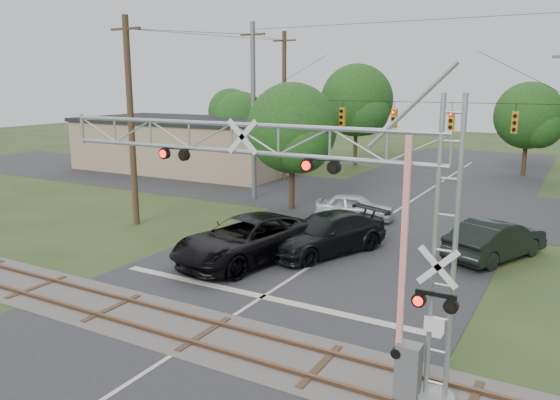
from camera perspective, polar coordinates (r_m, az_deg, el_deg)
The scene contains 13 objects.
ground at distance 16.33m, azimuth -12.32°, elevation -16.31°, with size 160.00×160.00×0.00m, color #283E1C.
road_main at distance 24.02m, azimuth 3.82°, elevation -6.55°, with size 14.00×90.00×0.02m, color #29292B.
road_cross at distance 36.71m, azimuth 13.38°, elevation -0.26°, with size 90.00×12.00×0.02m, color #29292B.
railroad_track at distance 17.67m, azimuth -7.89°, elevation -13.71°, with size 90.00×3.20×0.17m.
crossing_gantry at distance 13.97m, azimuth 2.63°, elevation -0.30°, with size 12.21×0.96×7.50m.
traffic_signal_span at distance 31.85m, azimuth 13.46°, elevation 8.32°, with size 19.34×0.36×11.50m.
pickup_black at distance 23.98m, azimuth -3.50°, elevation -4.13°, with size 3.27×7.10×1.97m, color black.
car_dark at distance 25.20m, azimuth 4.85°, elevation -3.52°, with size 2.55×6.28×1.82m, color black.
sedan_silver at distance 31.37m, azimuth 7.79°, elevation -0.75°, with size 1.78×4.43×1.51m, color silver.
suv_dark at distance 26.08m, azimuth 21.64°, elevation -3.84°, with size 1.91×5.47×1.80m, color black.
commercial_building at distance 49.83m, azimuth -9.60°, elevation 5.80°, with size 19.84×10.37×4.60m.
utility_poles at distance 33.71m, azimuth 17.32°, elevation 8.88°, with size 26.30×28.54×12.77m.
treeline at distance 43.14m, azimuth 16.56°, elevation 8.22°, with size 53.52×28.03×9.43m.
Camera 1 is at (9.82, -10.53, 7.72)m, focal length 35.00 mm.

